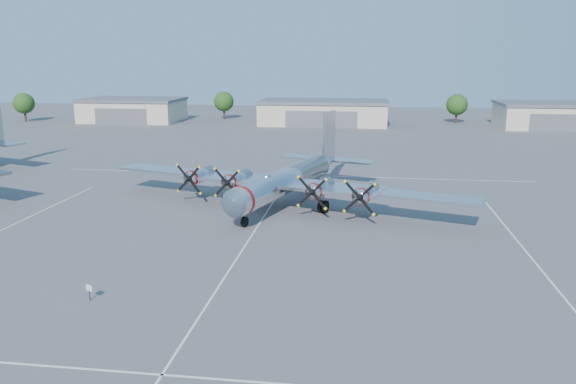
# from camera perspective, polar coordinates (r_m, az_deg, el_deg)

# --- Properties ---
(ground) EXTENTS (260.00, 260.00, 0.00)m
(ground) POSITION_cam_1_polar(r_m,az_deg,el_deg) (48.13, -3.64, -4.33)
(ground) COLOR #505052
(ground) RESTS_ON ground
(parking_lines) EXTENTS (60.00, 50.08, 0.01)m
(parking_lines) POSITION_cam_1_polar(r_m,az_deg,el_deg) (46.50, -4.06, -4.97)
(parking_lines) COLOR silver
(parking_lines) RESTS_ON ground
(hangar_west) EXTENTS (22.60, 14.60, 5.40)m
(hangar_west) POSITION_cam_1_polar(r_m,az_deg,el_deg) (138.47, -15.47, 8.06)
(hangar_west) COLOR #C0B799
(hangar_west) RESTS_ON ground
(hangar_center) EXTENTS (28.60, 14.60, 5.40)m
(hangar_center) POSITION_cam_1_polar(r_m,az_deg,el_deg) (127.76, 3.63, 8.10)
(hangar_center) COLOR #C0B799
(hangar_center) RESTS_ON ground
(hangar_east) EXTENTS (20.60, 14.60, 5.40)m
(hangar_east) POSITION_cam_1_polar(r_m,az_deg,el_deg) (133.21, 24.86, 7.11)
(hangar_east) COLOR #C0B799
(hangar_east) RESTS_ON ground
(tree_far_west) EXTENTS (4.80, 4.80, 6.64)m
(tree_far_west) POSITION_cam_1_polar(r_m,az_deg,el_deg) (146.57, -25.25, 8.14)
(tree_far_west) COLOR #382619
(tree_far_west) RESTS_ON ground
(tree_west) EXTENTS (4.80, 4.80, 6.64)m
(tree_west) POSITION_cam_1_polar(r_m,az_deg,el_deg) (139.56, -6.53, 9.12)
(tree_west) COLOR #382619
(tree_west) RESTS_ON ground
(tree_east) EXTENTS (4.80, 4.80, 6.64)m
(tree_east) POSITION_cam_1_polar(r_m,az_deg,el_deg) (134.93, 16.79, 8.49)
(tree_east) COLOR #382619
(tree_east) RESTS_ON ground
(main_bomber_b29) EXTENTS (44.89, 36.94, 8.56)m
(main_bomber_b29) POSITION_cam_1_polar(r_m,az_deg,el_deg) (57.99, 0.03, -1.19)
(main_bomber_b29) COLOR silver
(main_bomber_b29) RESTS_ON ground
(info_placard) EXTENTS (0.50, 0.25, 1.01)m
(info_placard) POSITION_cam_1_polar(r_m,az_deg,el_deg) (37.38, -19.55, -9.33)
(info_placard) COLOR black
(info_placard) RESTS_ON ground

